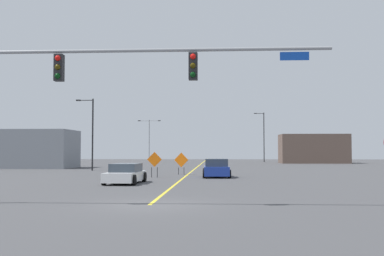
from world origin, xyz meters
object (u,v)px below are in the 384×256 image
(street_lamp_far_right, at_px, (91,131))
(construction_sign_right_shoulder, at_px, (181,161))
(street_lamp_mid_left, at_px, (263,135))
(construction_sign_left_lane, at_px, (154,161))
(car_blue_near, at_px, (216,169))
(traffic_signal_assembly, at_px, (69,78))
(car_white_mid, at_px, (125,174))
(street_lamp_near_left, at_px, (149,137))

(street_lamp_far_right, xyz_separation_m, construction_sign_right_shoulder, (9.89, -7.12, -2.93))
(construction_sign_right_shoulder, bearing_deg, street_lamp_far_right, 144.23)
(street_lamp_mid_left, height_order, construction_sign_left_lane, street_lamp_mid_left)
(street_lamp_far_right, distance_m, construction_sign_left_lane, 14.19)
(street_lamp_mid_left, bearing_deg, car_blue_near, -100.07)
(traffic_signal_assembly, distance_m, street_lamp_far_right, 29.67)
(traffic_signal_assembly, height_order, car_white_mid, traffic_signal_assembly)
(construction_sign_right_shoulder, xyz_separation_m, construction_sign_left_lane, (-1.73, -4.14, 0.08))
(construction_sign_left_lane, bearing_deg, street_lamp_mid_left, 74.46)
(construction_sign_right_shoulder, bearing_deg, car_white_mid, -104.50)
(car_white_mid, bearing_deg, street_lamp_far_right, 112.30)
(street_lamp_mid_left, bearing_deg, construction_sign_left_lane, -105.54)
(street_lamp_mid_left, relative_size, street_lamp_far_right, 1.19)
(traffic_signal_assembly, distance_m, construction_sign_right_shoulder, 22.11)
(street_lamp_mid_left, distance_m, car_white_mid, 54.64)
(street_lamp_mid_left, height_order, construction_sign_right_shoulder, street_lamp_mid_left)
(street_lamp_near_left, xyz_separation_m, construction_sign_left_lane, (7.40, -45.62, -3.27))
(car_white_mid, bearing_deg, street_lamp_mid_left, 75.26)
(construction_sign_right_shoulder, height_order, car_blue_near, construction_sign_right_shoulder)
(car_white_mid, bearing_deg, traffic_signal_assembly, -89.70)
(car_blue_near, bearing_deg, traffic_signal_assembly, -107.43)
(traffic_signal_assembly, bearing_deg, street_lamp_near_left, 95.88)
(street_lamp_far_right, distance_m, car_blue_near, 17.14)
(street_lamp_near_left, relative_size, construction_sign_left_lane, 3.83)
(street_lamp_far_right, bearing_deg, traffic_signal_assembly, -75.84)
(traffic_signal_assembly, relative_size, construction_sign_right_shoulder, 8.41)
(street_lamp_near_left, xyz_separation_m, car_blue_near, (12.15, -45.09, -3.86))
(traffic_signal_assembly, height_order, street_lamp_near_left, street_lamp_near_left)
(traffic_signal_assembly, bearing_deg, construction_sign_left_lane, 87.04)
(car_white_mid, bearing_deg, construction_sign_right_shoulder, 75.50)
(street_lamp_mid_left, bearing_deg, car_white_mid, -104.74)
(street_lamp_far_right, relative_size, car_white_mid, 1.62)
(street_lamp_far_right, height_order, construction_sign_right_shoulder, street_lamp_far_right)
(traffic_signal_assembly, bearing_deg, construction_sign_right_shoulder, 83.05)
(traffic_signal_assembly, relative_size, street_lamp_near_left, 2.12)
(street_lamp_near_left, bearing_deg, car_white_mid, -82.93)
(street_lamp_near_left, bearing_deg, construction_sign_right_shoulder, -77.58)
(street_lamp_mid_left, bearing_deg, street_lamp_near_left, -177.78)
(street_lamp_near_left, height_order, construction_sign_right_shoulder, street_lamp_near_left)
(street_lamp_mid_left, height_order, car_white_mid, street_lamp_mid_left)
(traffic_signal_assembly, height_order, construction_sign_left_lane, traffic_signal_assembly)
(street_lamp_near_left, relative_size, car_white_mid, 1.65)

